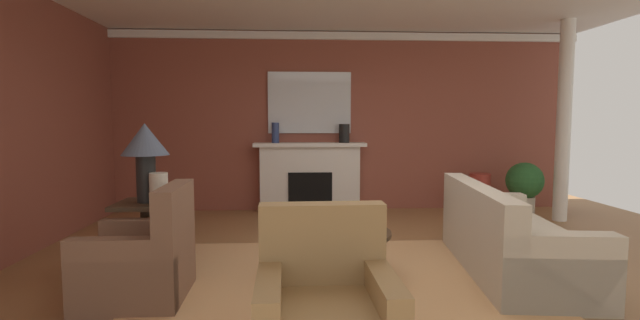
# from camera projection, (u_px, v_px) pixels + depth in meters

# --- Properties ---
(ground_plane) EXTENTS (9.45, 9.45, 0.00)m
(ground_plane) POSITION_uv_depth(u_px,v_px,m) (369.00, 269.00, 4.51)
(ground_plane) COLOR olive
(wall_fireplace) EXTENTS (7.87, 0.12, 2.91)m
(wall_fireplace) POSITION_uv_depth(u_px,v_px,m) (339.00, 122.00, 7.52)
(wall_fireplace) COLOR brown
(wall_fireplace) RESTS_ON ground_plane
(crown_moulding) EXTENTS (7.87, 0.08, 0.12)m
(crown_moulding) POSITION_uv_depth(u_px,v_px,m) (339.00, 36.00, 7.32)
(crown_moulding) COLOR white
(area_rug) EXTENTS (3.48, 2.46, 0.01)m
(area_rug) POSITION_uv_depth(u_px,v_px,m) (337.00, 277.00, 4.27)
(area_rug) COLOR tan
(area_rug) RESTS_ON ground_plane
(fireplace) EXTENTS (1.80, 0.35, 1.12)m
(fireplace) POSITION_uv_depth(u_px,v_px,m) (310.00, 179.00, 7.37)
(fireplace) COLOR white
(fireplace) RESTS_ON ground_plane
(mantel_mirror) EXTENTS (1.34, 0.04, 0.99)m
(mantel_mirror) POSITION_uv_depth(u_px,v_px,m) (310.00, 103.00, 7.38)
(mantel_mirror) COLOR silver
(sofa) EXTENTS (1.14, 2.19, 0.85)m
(sofa) POSITION_uv_depth(u_px,v_px,m) (508.00, 242.00, 4.43)
(sofa) COLOR beige
(sofa) RESTS_ON ground_plane
(armchair_near_window) EXTENTS (0.81, 0.81, 0.95)m
(armchair_near_window) POSITION_uv_depth(u_px,v_px,m) (142.00, 263.00, 3.75)
(armchair_near_window) COLOR brown
(armchair_near_window) RESTS_ON ground_plane
(armchair_facing_fireplace) EXTENTS (0.82, 0.82, 0.95)m
(armchair_facing_fireplace) POSITION_uv_depth(u_px,v_px,m) (326.00, 320.00, 2.67)
(armchair_facing_fireplace) COLOR #9E7A4C
(armchair_facing_fireplace) RESTS_ON ground_plane
(coffee_table) EXTENTS (1.00, 1.00, 0.45)m
(coffee_table) POSITION_uv_depth(u_px,v_px,m) (337.00, 243.00, 4.24)
(coffee_table) COLOR #3D2D1E
(coffee_table) RESTS_ON ground_plane
(side_table) EXTENTS (0.56, 0.56, 0.70)m
(side_table) POSITION_uv_depth(u_px,v_px,m) (148.00, 233.00, 4.36)
(side_table) COLOR #3D2D1E
(side_table) RESTS_ON ground_plane
(table_lamp) EXTENTS (0.44, 0.44, 0.75)m
(table_lamp) POSITION_uv_depth(u_px,v_px,m) (145.00, 147.00, 4.29)
(table_lamp) COLOR black
(table_lamp) RESTS_ON side_table
(vase_mantel_left) EXTENTS (0.12, 0.12, 0.32)m
(vase_mantel_left) POSITION_uv_depth(u_px,v_px,m) (275.00, 133.00, 7.22)
(vase_mantel_left) COLOR navy
(vase_mantel_left) RESTS_ON fireplace
(vase_mantel_right) EXTENTS (0.17, 0.17, 0.30)m
(vase_mantel_right) POSITION_uv_depth(u_px,v_px,m) (344.00, 133.00, 7.29)
(vase_mantel_right) COLOR black
(vase_mantel_right) RESTS_ON fireplace
(vase_on_side_table) EXTENTS (0.17, 0.17, 0.29)m
(vase_on_side_table) POSITION_uv_depth(u_px,v_px,m) (159.00, 189.00, 4.21)
(vase_on_side_table) COLOR beige
(vase_on_side_table) RESTS_ON side_table
(vase_tall_corner) EXTENTS (0.33, 0.33, 0.64)m
(vase_tall_corner) POSITION_uv_depth(u_px,v_px,m) (480.00, 193.00, 7.24)
(vase_tall_corner) COLOR #9E3328
(vase_tall_corner) RESTS_ON ground_plane
(book_red_cover) EXTENTS (0.24, 0.20, 0.04)m
(book_red_cover) POSITION_uv_depth(u_px,v_px,m) (348.00, 225.00, 4.37)
(book_red_cover) COLOR maroon
(book_red_cover) RESTS_ON coffee_table
(book_art_folio) EXTENTS (0.24, 0.23, 0.04)m
(book_art_folio) POSITION_uv_depth(u_px,v_px,m) (342.00, 228.00, 4.08)
(book_art_folio) COLOR maroon
(book_art_folio) RESTS_ON coffee_table
(potted_plant) EXTENTS (0.56, 0.56, 0.83)m
(potted_plant) POSITION_uv_depth(u_px,v_px,m) (525.00, 184.00, 7.01)
(potted_plant) COLOR #BCB29E
(potted_plant) RESTS_ON ground_plane
(column_white) EXTENTS (0.20, 0.20, 2.91)m
(column_white) POSITION_uv_depth(u_px,v_px,m) (564.00, 122.00, 6.60)
(column_white) COLOR white
(column_white) RESTS_ON ground_plane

